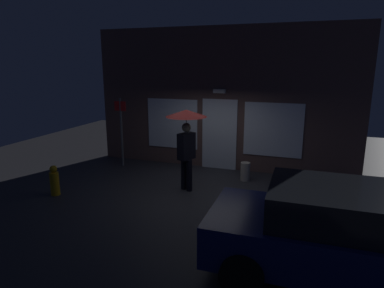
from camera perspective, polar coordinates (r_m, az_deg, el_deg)
ground_plane at (r=8.83m, az=0.82°, el=-8.13°), size 18.00×18.00×0.00m
building_facade at (r=10.52m, az=5.00°, el=7.42°), size 8.27×0.48×4.36m
person_with_umbrella at (r=8.52m, az=-0.98°, el=2.55°), size 1.04×1.04×2.13m
parked_car at (r=5.71m, az=24.93°, el=-13.80°), size 4.22×2.02×1.47m
street_sign_post at (r=10.98m, az=-11.89°, el=2.71°), size 0.40×0.07×2.20m
sidewalk_bollard at (r=9.71m, az=9.02°, el=-4.62°), size 0.27×0.27×0.53m
fire_hydrant at (r=9.21m, az=-22.30°, el=-5.87°), size 0.23×0.23×0.78m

